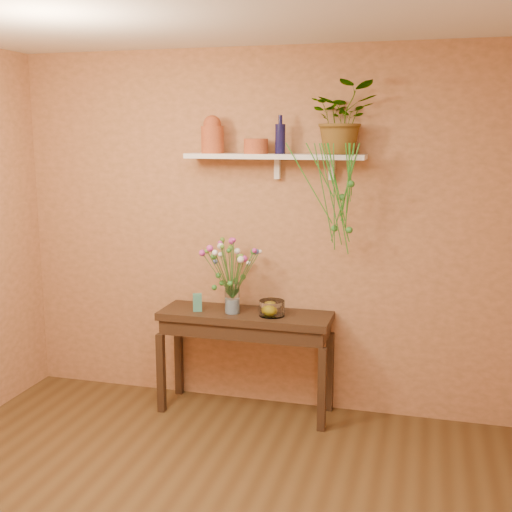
# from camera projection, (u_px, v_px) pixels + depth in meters

# --- Properties ---
(room) EXTENTS (4.04, 4.04, 2.70)m
(room) POSITION_uv_depth(u_px,v_px,m) (168.00, 296.00, 2.96)
(room) COLOR #50381C
(room) RESTS_ON ground
(sideboard) EXTENTS (1.28, 0.41, 0.78)m
(sideboard) POSITION_uv_depth(u_px,v_px,m) (245.00, 327.00, 4.81)
(sideboard) COLOR #382517
(sideboard) RESTS_ON ground
(wall_shelf) EXTENTS (1.30, 0.24, 0.19)m
(wall_shelf) POSITION_uv_depth(u_px,v_px,m) (276.00, 157.00, 4.62)
(wall_shelf) COLOR white
(wall_shelf) RESTS_ON room
(terracotta_jug) EXTENTS (0.21, 0.21, 0.27)m
(terracotta_jug) POSITION_uv_depth(u_px,v_px,m) (212.00, 135.00, 4.68)
(terracotta_jug) COLOR #BA5126
(terracotta_jug) RESTS_ON wall_shelf
(terracotta_pot) EXTENTS (0.20, 0.20, 0.11)m
(terracotta_pot) POSITION_uv_depth(u_px,v_px,m) (256.00, 146.00, 4.62)
(terracotta_pot) COLOR #BA5126
(terracotta_pot) RESTS_ON wall_shelf
(blue_bottle) EXTENTS (0.09, 0.09, 0.27)m
(blue_bottle) POSITION_uv_depth(u_px,v_px,m) (280.00, 138.00, 4.56)
(blue_bottle) COLOR #110F36
(blue_bottle) RESTS_ON wall_shelf
(spider_plant) EXTENTS (0.52, 0.48, 0.50)m
(spider_plant) POSITION_uv_depth(u_px,v_px,m) (343.00, 118.00, 4.45)
(spider_plant) COLOR #32792A
(spider_plant) RESTS_ON wall_shelf
(plant_fronds) EXTENTS (0.53, 0.32, 0.77)m
(plant_fronds) POSITION_uv_depth(u_px,v_px,m) (340.00, 197.00, 4.39)
(plant_fronds) COLOR #32792A
(plant_fronds) RESTS_ON wall_shelf
(glass_vase) EXTENTS (0.11, 0.11, 0.23)m
(glass_vase) POSITION_uv_depth(u_px,v_px,m) (232.00, 300.00, 4.75)
(glass_vase) COLOR white
(glass_vase) RESTS_ON sideboard
(bouquet) EXTENTS (0.42, 0.45, 0.47)m
(bouquet) POSITION_uv_depth(u_px,v_px,m) (230.00, 259.00, 4.70)
(bouquet) COLOR #386B28
(bouquet) RESTS_ON glass_vase
(glass_bowl) EXTENTS (0.19, 0.19, 0.11)m
(glass_bowl) POSITION_uv_depth(u_px,v_px,m) (272.00, 309.00, 4.69)
(glass_bowl) COLOR white
(glass_bowl) RESTS_ON sideboard
(lemon) EXTENTS (0.08, 0.08, 0.08)m
(lemon) POSITION_uv_depth(u_px,v_px,m) (270.00, 310.00, 4.69)
(lemon) COLOR yellow
(lemon) RESTS_ON glass_bowl
(carton) EXTENTS (0.08, 0.07, 0.13)m
(carton) POSITION_uv_depth(u_px,v_px,m) (197.00, 302.00, 4.81)
(carton) COLOR teal
(carton) RESTS_ON sideboard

